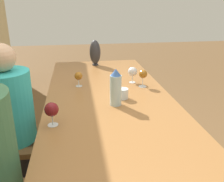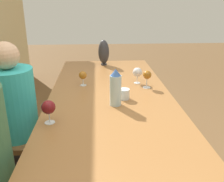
% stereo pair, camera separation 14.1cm
% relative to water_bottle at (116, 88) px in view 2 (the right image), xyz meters
% --- Properties ---
extents(dining_table, '(2.98, 0.95, 0.75)m').
position_rel_water_bottle_xyz_m(dining_table, '(-0.18, 0.02, -0.19)').
color(dining_table, '#936033').
rests_on(dining_table, ground_plane).
extents(water_bottle, '(0.08, 0.08, 0.26)m').
position_rel_water_bottle_xyz_m(water_bottle, '(0.00, 0.00, 0.00)').
color(water_bottle, '#ADCCD6').
rests_on(water_bottle, dining_table).
extents(water_tumbler, '(0.08, 0.08, 0.08)m').
position_rel_water_bottle_xyz_m(water_tumbler, '(0.11, -0.07, -0.09)').
color(water_tumbler, silver).
rests_on(water_tumbler, dining_table).
extents(vase, '(0.12, 0.12, 0.28)m').
position_rel_water_bottle_xyz_m(vase, '(1.12, 0.05, 0.02)').
color(vase, '#2D2D33').
rests_on(vase, dining_table).
extents(wine_glass_1, '(0.07, 0.07, 0.13)m').
position_rel_water_bottle_xyz_m(wine_glass_1, '(0.43, 0.25, -0.04)').
color(wine_glass_1, silver).
rests_on(wine_glass_1, dining_table).
extents(wine_glass_2, '(0.08, 0.08, 0.14)m').
position_rel_water_bottle_xyz_m(wine_glass_2, '(-0.25, 0.42, -0.03)').
color(wine_glass_2, silver).
rests_on(wine_glass_2, dining_table).
extents(wine_glass_3, '(0.07, 0.07, 0.15)m').
position_rel_water_bottle_xyz_m(wine_glass_3, '(0.34, -0.29, -0.02)').
color(wine_glass_3, silver).
rests_on(wine_glass_3, dining_table).
extents(wine_glass_4, '(0.08, 0.08, 0.14)m').
position_rel_water_bottle_xyz_m(wine_glass_4, '(0.47, -0.23, -0.03)').
color(wine_glass_4, silver).
rests_on(wine_glass_4, dining_table).
extents(chair_far, '(0.44, 0.44, 0.94)m').
position_rel_water_bottle_xyz_m(chair_far, '(0.11, 0.83, -0.37)').
color(chair_far, brown).
rests_on(chair_far, ground_plane).
extents(person_far, '(0.34, 0.34, 1.19)m').
position_rel_water_bottle_xyz_m(person_far, '(0.11, 0.74, -0.24)').
color(person_far, '#2D2D38').
rests_on(person_far, ground_plane).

